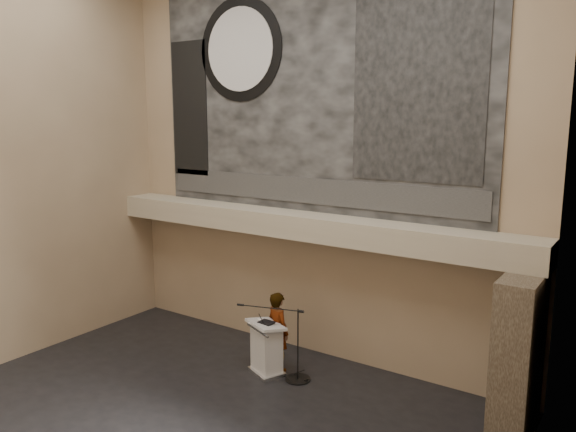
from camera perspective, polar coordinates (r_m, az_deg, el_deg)
The scene contains 19 objects.
floor at distance 10.36m, azimuth -10.70°, elevation -20.44°, with size 10.00×10.00×0.00m, color black.
wall_back at distance 12.10m, azimuth 2.14°, elevation 5.46°, with size 10.00×0.02×8.50m, color #8E765A.
wall_left at distance 13.04m, azimuth -27.17°, elevation 4.68°, with size 0.02×8.00×8.50m, color #8E765A.
wall_right at distance 6.45m, azimuth 21.16°, elevation 0.57°, with size 0.02×8.00×8.50m, color #8E765A.
soffit at distance 11.95m, azimuth 1.08°, elevation -0.90°, with size 10.00×0.80×0.50m, color tan.
sprinkler_left at distance 12.89m, azimuth -5.01°, elevation -1.38°, with size 0.04×0.04×0.06m, color #B2893D.
sprinkler_right at distance 11.06m, azimuth 9.21°, elevation -3.42°, with size 0.04×0.04×0.06m, color #B2893D.
banner at distance 12.04m, azimuth 2.11°, elevation 12.34°, with size 8.00×0.05×5.00m, color black.
banner_text_strip at distance 12.11m, azimuth 1.95°, elevation 2.60°, with size 7.76×0.02×0.55m, color #2E2E2E.
banner_clock_rim at distance 13.13m, azimuth -4.90°, elevation 16.51°, with size 2.30×2.30×0.02m, color black.
banner_clock_face at distance 13.12m, azimuth -4.96°, elevation 16.51°, with size 1.84×1.84×0.02m, color silver.
banner_building_print at distance 10.92m, azimuth 12.99°, elevation 12.83°, with size 2.60×0.02×3.60m, color black.
banner_brick_print at distance 14.12m, azimuth -9.95°, elevation 10.66°, with size 1.10×0.02×3.20m, color black.
stone_pier at distance 10.30m, azimuth 22.33°, elevation -12.87°, with size 0.60×1.40×2.70m, color #403427.
lectern at distance 11.79m, azimuth -2.19°, elevation -13.28°, with size 0.94×0.83×1.14m.
binder at distance 11.55m, azimuth -2.23°, elevation -10.77°, with size 0.30×0.24×0.04m, color black.
papers at distance 11.64m, azimuth -3.12°, elevation -10.70°, with size 0.23×0.32×0.01m, color white.
speaker_person at distance 11.89m, azimuth -1.02°, elevation -11.60°, with size 0.61×0.40×1.67m, color beige.
mic_stand at distance 11.69m, azimuth 0.76°, elevation -15.25°, with size 1.50×0.64×1.49m.
Camera 1 is at (6.42, -6.21, 5.25)m, focal length 35.00 mm.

